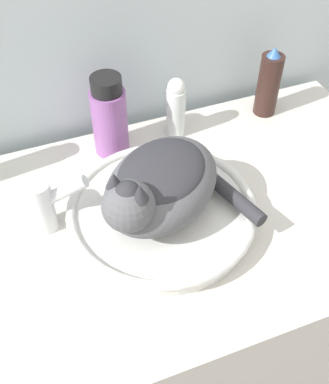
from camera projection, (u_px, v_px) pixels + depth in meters
name	position (u px, v px, depth m)	size (l,w,h in m)	color
vanity_counter	(151.00, 327.00, 1.27)	(1.19, 0.61, 0.86)	beige
sink_basin	(162.00, 212.00, 0.94)	(0.37, 0.37, 0.05)	silver
cat	(159.00, 184.00, 0.87)	(0.32, 0.30, 0.16)	#56565B
faucet	(46.00, 203.00, 0.90)	(0.12, 0.06, 0.13)	silver
deodorant_stick	(176.00, 108.00, 1.09)	(0.04, 0.04, 0.15)	silver
hairspray_can_black	(269.00, 84.00, 1.14)	(0.05, 0.05, 0.18)	#331E19
mouthwash_bottle	(110.00, 117.00, 1.04)	(0.08, 0.08, 0.19)	#93569E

